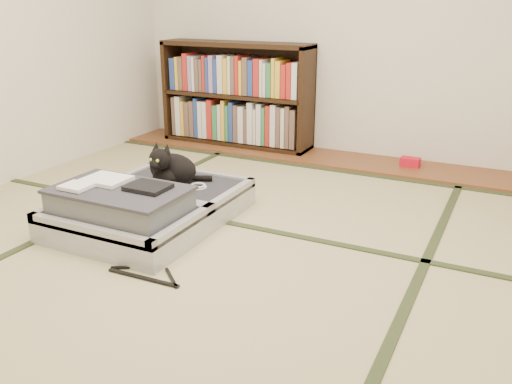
% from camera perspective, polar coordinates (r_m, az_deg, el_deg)
% --- Properties ---
extents(floor, '(4.50, 4.50, 0.00)m').
position_cam_1_polar(floor, '(2.89, -4.00, -6.61)').
color(floor, tan).
rests_on(floor, ground).
extents(wood_strip, '(4.00, 0.50, 0.02)m').
position_cam_1_polar(wood_strip, '(4.61, 8.61, 3.44)').
color(wood_strip, brown).
rests_on(wood_strip, ground).
extents(red_item, '(0.15, 0.10, 0.07)m').
position_cam_1_polar(red_item, '(4.49, 15.92, 3.06)').
color(red_item, red).
rests_on(red_item, wood_strip).
extents(tatami_borders, '(4.00, 4.50, 0.01)m').
position_cam_1_polar(tatami_borders, '(3.29, 0.34, -3.16)').
color(tatami_borders, '#2D381E').
rests_on(tatami_borders, ground).
extents(bookcase, '(1.40, 0.32, 0.92)m').
position_cam_1_polar(bookcase, '(4.96, -2.07, 10.01)').
color(bookcase, black).
rests_on(bookcase, wood_strip).
extents(suitcase, '(0.83, 1.11, 0.33)m').
position_cam_1_polar(suitcase, '(3.28, -11.45, -1.54)').
color(suitcase, '#B8B8BD').
rests_on(suitcase, floor).
extents(cat, '(0.37, 0.37, 0.30)m').
position_cam_1_polar(cat, '(3.45, -9.00, 2.45)').
color(cat, black).
rests_on(cat, suitcase).
extents(cable_coil, '(0.12, 0.12, 0.03)m').
position_cam_1_polar(cable_coil, '(3.41, -6.15, 0.59)').
color(cable_coil, white).
rests_on(cable_coil, suitcase).
extents(hanger, '(0.42, 0.19, 0.01)m').
position_cam_1_polar(hanger, '(2.72, -11.37, -8.56)').
color(hanger, black).
rests_on(hanger, floor).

